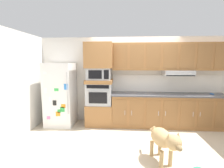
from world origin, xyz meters
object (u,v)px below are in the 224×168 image
(dog, at_px, (164,140))
(built_in_oven, at_px, (99,94))
(refrigerator, at_px, (61,94))
(microwave, at_px, (99,74))
(screwdriver, at_px, (212,94))

(dog, bearing_deg, built_in_oven, -158.93)
(refrigerator, height_order, dog, refrigerator)
(refrigerator, xyz_separation_m, microwave, (1.10, 0.07, 0.58))
(screwdriver, relative_size, dog, 0.18)
(refrigerator, relative_size, microwave, 2.73)
(built_in_oven, relative_size, dog, 0.73)
(microwave, relative_size, screwdriver, 3.82)
(dog, bearing_deg, screwdriver, 118.70)
(refrigerator, xyz_separation_m, screwdriver, (4.17, 0.07, 0.05))
(built_in_oven, distance_m, screwdriver, 3.07)
(built_in_oven, bearing_deg, dog, -51.60)
(microwave, bearing_deg, built_in_oven, 179.23)
(built_in_oven, xyz_separation_m, screwdriver, (3.07, 0.00, 0.03))
(dog, bearing_deg, refrigerator, -141.32)
(refrigerator, bearing_deg, built_in_oven, 3.52)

